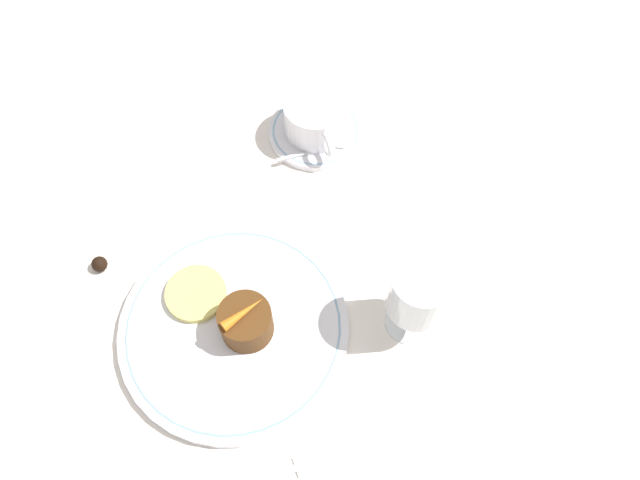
# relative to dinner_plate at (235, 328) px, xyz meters

# --- Properties ---
(ground_plane) EXTENTS (3.00, 3.00, 0.00)m
(ground_plane) POSITION_rel_dinner_plate_xyz_m (-0.01, 0.02, -0.01)
(ground_plane) COLOR white
(dinner_plate) EXTENTS (0.28, 0.28, 0.01)m
(dinner_plate) POSITION_rel_dinner_plate_xyz_m (0.00, 0.00, 0.00)
(dinner_plate) COLOR white
(dinner_plate) RESTS_ON ground_plane
(saucer) EXTENTS (0.13, 0.13, 0.01)m
(saucer) POSITION_rel_dinner_plate_xyz_m (-0.25, 0.19, -0.00)
(saucer) COLOR white
(saucer) RESTS_ON ground_plane
(coffee_cup) EXTENTS (0.11, 0.09, 0.05)m
(coffee_cup) POSITION_rel_dinner_plate_xyz_m (-0.25, 0.19, 0.03)
(coffee_cup) COLOR white
(coffee_cup) RESTS_ON saucer
(spoon) EXTENTS (0.02, 0.11, 0.00)m
(spoon) POSITION_rel_dinner_plate_xyz_m (-0.22, 0.18, 0.00)
(spoon) COLOR silver
(spoon) RESTS_ON saucer
(wine_glass) EXTENTS (0.07, 0.07, 0.13)m
(wine_glass) POSITION_rel_dinner_plate_xyz_m (0.06, 0.20, 0.08)
(wine_glass) COLOR silver
(wine_glass) RESTS_ON ground_plane
(fork) EXTENTS (0.02, 0.19, 0.01)m
(fork) POSITION_rel_dinner_plate_xyz_m (0.18, 0.00, -0.01)
(fork) COLOR silver
(fork) RESTS_ON ground_plane
(dessert_cake) EXTENTS (0.06, 0.06, 0.05)m
(dessert_cake) POSITION_rel_dinner_plate_xyz_m (0.01, 0.02, 0.03)
(dessert_cake) COLOR #563314
(dessert_cake) RESTS_ON dinner_plate
(carrot_garnish) EXTENTS (0.03, 0.06, 0.01)m
(carrot_garnish) POSITION_rel_dinner_plate_xyz_m (0.01, 0.02, 0.06)
(carrot_garnish) COLOR orange
(carrot_garnish) RESTS_ON dessert_cake
(pineapple_slice) EXTENTS (0.07, 0.07, 0.01)m
(pineapple_slice) POSITION_rel_dinner_plate_xyz_m (-0.05, -0.03, 0.01)
(pineapple_slice) COLOR #EFE075
(pineapple_slice) RESTS_ON dinner_plate
(chocolate_truffle) EXTENTS (0.02, 0.02, 0.02)m
(chocolate_truffle) POSITION_rel_dinner_plate_xyz_m (-0.14, -0.14, 0.00)
(chocolate_truffle) COLOR black
(chocolate_truffle) RESTS_ON ground_plane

